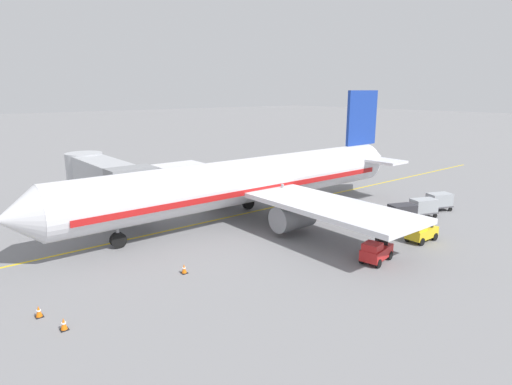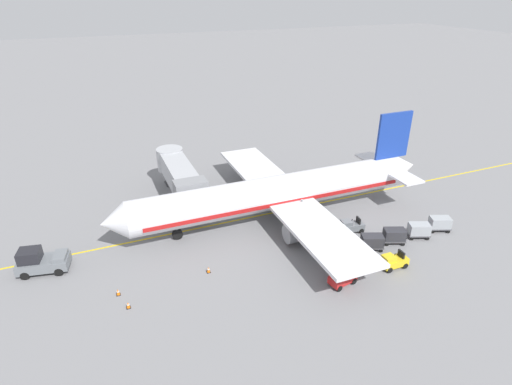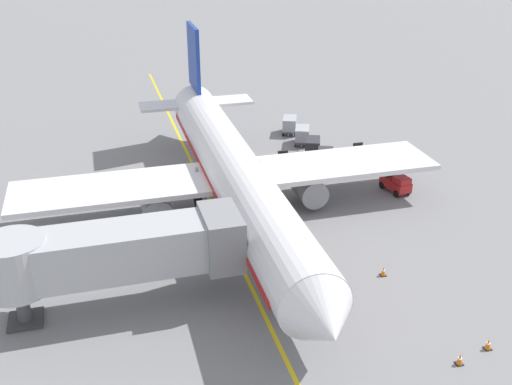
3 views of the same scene
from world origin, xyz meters
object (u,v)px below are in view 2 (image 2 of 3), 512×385
parked_airliner (278,193)px  baggage_tug_spare (394,261)px  baggage_tug_trailing (342,278)px  baggage_cart_front (372,241)px  baggage_cart_third_in_train (419,229)px  safety_cone_nose_right (128,305)px  jet_bridge (179,174)px  baggage_cart_second_in_train (394,235)px  baggage_tug_lead (351,226)px  baggage_cart_tail_end (440,223)px  pushback_tractor (41,261)px  safety_cone_nose_left (208,270)px  ground_crew_wing_walker (303,222)px  safety_cone_wing_tip (118,292)px

parked_airliner → baggage_tug_spare: 14.06m
baggage_tug_trailing → baggage_tug_spare: same height
baggage_cart_front → baggage_cart_third_in_train: 5.85m
baggage_cart_front → baggage_tug_spare: bearing=-179.3°
baggage_cart_front → parked_airliner: bearing=32.8°
parked_airliner → safety_cone_nose_right: parked_airliner is taller
parked_airliner → baggage_cart_front: bearing=-147.2°
jet_bridge → baggage_cart_second_in_train: bearing=-134.7°
baggage_tug_lead → baggage_cart_tail_end: (-3.41, -8.87, 0.24)m
pushback_tractor → baggage_tug_spare: pushback_tractor is taller
jet_bridge → baggage_tug_trailing: (-21.25, -9.25, -2.74)m
pushback_tractor → baggage_cart_front: pushback_tractor is taller
pushback_tractor → safety_cone_nose_right: bearing=-140.6°
baggage_tug_spare → parked_airliner: bearing=25.6°
baggage_tug_spare → baggage_cart_third_in_train: baggage_tug_spare is taller
parked_airliner → safety_cone_nose_right: size_ratio=63.08×
baggage_cart_tail_end → safety_cone_nose_left: (2.47, 24.95, -0.66)m
pushback_tractor → baggage_cart_second_in_train: 33.99m
baggage_cart_front → baggage_cart_second_in_train: (0.08, -2.79, 0.00)m
baggage_tug_lead → baggage_tug_trailing: size_ratio=0.99×
baggage_tug_lead → baggage_cart_tail_end: bearing=-111.0°
baggage_tug_spare → safety_cone_nose_left: size_ratio=4.27×
jet_bridge → pushback_tractor: jet_bridge is taller
baggage_tug_trailing → safety_cone_nose_left: 12.03m
parked_airliner → ground_crew_wing_walker: parked_airliner is taller
ground_crew_wing_walker → baggage_tug_spare: bearing=-153.3°
baggage_cart_third_in_train → jet_bridge: bearing=49.6°
ground_crew_wing_walker → safety_cone_wing_tip: (-3.30, 19.54, -0.66)m
baggage_tug_lead → ground_crew_wing_walker: size_ratio=1.57×
baggage_cart_front → ground_crew_wing_walker: bearing=37.8°
parked_airliner → baggage_cart_front: parked_airliner is taller
jet_bridge → pushback_tractor: 17.77m
baggage_tug_lead → baggage_cart_third_in_train: size_ratio=0.90×
baggage_cart_second_in_train → safety_cone_wing_tip: (2.50, 26.89, -0.66)m
baggage_cart_third_in_train → safety_cone_wing_tip: bearing=85.0°
baggage_tug_trailing → safety_cone_wing_tip: bearing=71.6°
pushback_tractor → baggage_cart_tail_end: (-8.49, -38.97, -0.15)m
pushback_tractor → safety_cone_nose_right: (-8.04, -6.60, -0.81)m
pushback_tractor → baggage_tug_trailing: bearing=-116.6°
baggage_cart_tail_end → safety_cone_wing_tip: 33.05m
pushback_tractor → baggage_tug_trailing: (-12.17, -24.35, -0.39)m
pushback_tractor → safety_cone_nose_left: pushback_tractor is taller
baggage_cart_third_in_train → baggage_tug_lead: bearing=58.3°
baggage_cart_third_in_train → ground_crew_wing_walker: bearing=60.4°
baggage_tug_spare → baggage_cart_front: (3.24, 0.04, 0.24)m
baggage_tug_spare → safety_cone_nose_right: size_ratio=4.27×
jet_bridge → safety_cone_wing_tip: jet_bridge is taller
safety_cone_nose_left → safety_cone_wing_tip: (-0.05, 8.00, 0.00)m
baggage_cart_tail_end → safety_cone_wing_tip: bearing=85.8°
baggage_cart_second_in_train → ground_crew_wing_walker: ground_crew_wing_walker is taller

